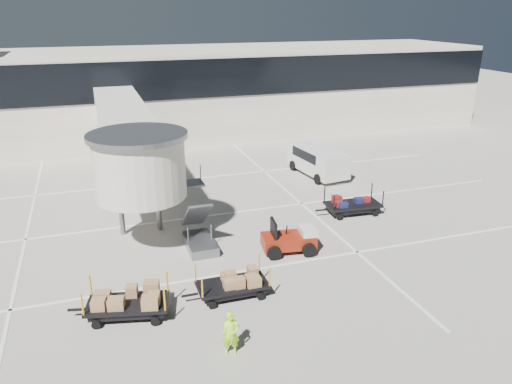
% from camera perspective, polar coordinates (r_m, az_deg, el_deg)
% --- Properties ---
extents(ground, '(140.00, 140.00, 0.00)m').
position_cam_1_polar(ground, '(22.01, 0.18, -11.47)').
color(ground, '#BAB3A7').
rests_on(ground, ground).
extents(lane_markings, '(40.00, 30.00, 0.02)m').
position_cam_1_polar(lane_markings, '(29.90, -6.85, -2.62)').
color(lane_markings, white).
rests_on(lane_markings, ground).
extents(terminal, '(64.00, 12.11, 15.20)m').
position_cam_1_polar(terminal, '(48.56, -11.96, 11.03)').
color(terminal, silver).
rests_on(terminal, ground).
extents(jet_bridge, '(5.70, 20.40, 6.03)m').
position_cam_1_polar(jet_bridge, '(30.91, -14.37, 6.01)').
color(jet_bridge, silver).
rests_on(jet_bridge, ground).
extents(baggage_tug, '(2.85, 2.04, 1.76)m').
position_cam_1_polar(baggage_tug, '(25.21, 3.90, -5.48)').
color(baggage_tug, maroon).
rests_on(baggage_tug, ground).
extents(suitcase_cart, '(4.02, 1.85, 1.56)m').
position_cam_1_polar(suitcase_cart, '(30.25, 11.02, -1.52)').
color(suitcase_cart, black).
rests_on(suitcase_cart, ground).
extents(box_cart_near, '(3.70, 1.52, 1.45)m').
position_cam_1_polar(box_cart_near, '(21.56, -2.73, -10.49)').
color(box_cart_near, black).
rests_on(box_cart_near, ground).
extents(box_cart_far, '(4.03, 2.29, 1.54)m').
position_cam_1_polar(box_cart_far, '(20.88, -14.75, -12.15)').
color(box_cart_far, black).
rests_on(box_cart_far, ground).
extents(ground_worker, '(0.69, 0.52, 1.71)m').
position_cam_1_polar(ground_worker, '(18.21, -2.89, -15.85)').
color(ground_worker, '#AAFF1A').
rests_on(ground_worker, ground).
extents(minivan, '(2.83, 5.51, 2.01)m').
position_cam_1_polar(minivan, '(36.83, 6.96, 3.79)').
color(minivan, silver).
rests_on(minivan, ground).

